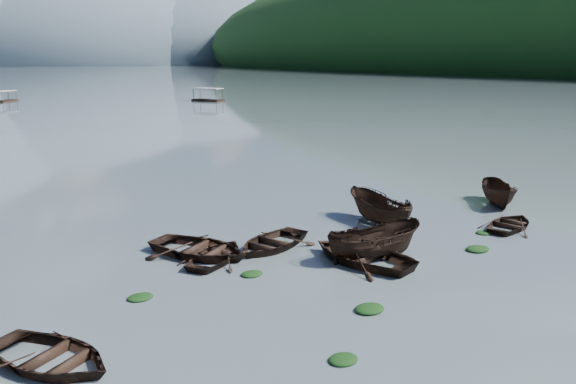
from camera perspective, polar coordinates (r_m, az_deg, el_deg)
ground_plane at (r=21.88m, az=16.97°, el=-11.42°), size 2400.00×2400.00×0.00m
haze_mtn_c at (r=926.04m, az=-22.31°, el=11.95°), size 520.00×520.00×260.00m
haze_mtn_d at (r=972.53m, az=-11.57°, el=12.69°), size 520.00×520.00×220.00m
rowboat_0 at (r=19.04m, az=-22.96°, el=-15.87°), size 5.08×5.48×0.93m
rowboat_1 at (r=26.05m, az=-7.20°, el=-6.83°), size 4.85×4.66×0.82m
rowboat_2 at (r=26.31m, az=8.67°, el=-6.67°), size 5.02×2.43×1.86m
rowboat_3 at (r=25.82m, az=7.48°, el=-7.02°), size 4.93×5.92×1.06m
rowboat_4 at (r=32.85m, az=21.65°, el=-3.39°), size 4.58×3.85×0.81m
rowboat_5 at (r=37.69m, az=20.55°, el=-1.20°), size 4.06×4.59×1.73m
rowboat_6 at (r=26.73m, az=-8.98°, el=-6.36°), size 5.74×6.28×1.06m
rowboat_7 at (r=27.45m, az=-1.70°, el=-5.65°), size 5.46×4.79×0.94m
rowboat_8 at (r=31.76m, az=9.16°, el=-3.15°), size 2.09×5.01×1.90m
weed_clump_0 at (r=17.93m, az=5.63°, el=-16.70°), size 0.96×0.79×0.21m
weed_clump_1 at (r=24.15m, az=-3.69°, el=-8.41°), size 0.96×0.77×0.21m
weed_clump_2 at (r=21.16m, az=8.27°, el=-11.83°), size 1.16×0.93×0.25m
weed_clump_3 at (r=31.30m, az=19.26°, el=-4.00°), size 0.87×0.73×0.19m
weed_clump_4 at (r=28.54m, az=18.69°, el=-5.63°), size 1.21×0.96×0.25m
weed_clump_5 at (r=22.63m, az=-14.77°, el=-10.41°), size 1.00×0.81×0.21m
weed_clump_6 at (r=27.88m, az=-0.63°, el=-5.34°), size 0.87×0.73×0.18m
weed_clump_7 at (r=36.10m, az=8.89°, el=-1.11°), size 1.16×0.93×0.25m
pontoon_centre at (r=133.45m, az=-26.73°, el=8.20°), size 5.35×5.87×2.16m
pontoon_right at (r=122.14m, az=-8.11°, el=9.13°), size 5.84×7.38×2.63m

